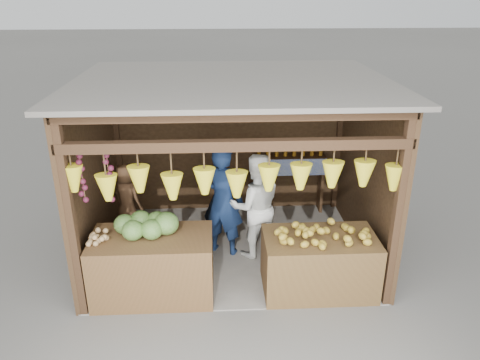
# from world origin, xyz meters

# --- Properties ---
(ground) EXTENTS (80.00, 80.00, 0.00)m
(ground) POSITION_xyz_m (0.00, 0.00, 0.00)
(ground) COLOR #514F49
(ground) RESTS_ON ground
(stall_structure) EXTENTS (4.30, 3.30, 2.66)m
(stall_structure) POSITION_xyz_m (-0.03, -0.04, 1.67)
(stall_structure) COLOR slate
(stall_structure) RESTS_ON ground
(back_shelf) EXTENTS (1.25, 0.32, 1.32)m
(back_shelf) POSITION_xyz_m (1.05, 1.28, 0.87)
(back_shelf) COLOR #382314
(back_shelf) RESTS_ON ground
(counter_left) EXTENTS (1.56, 0.85, 0.87)m
(counter_left) POSITION_xyz_m (-1.09, -1.08, 0.43)
(counter_left) COLOR #493318
(counter_left) RESTS_ON ground
(counter_right) EXTENTS (1.48, 0.85, 0.80)m
(counter_right) POSITION_xyz_m (1.11, -1.08, 0.40)
(counter_right) COLOR #462D17
(counter_right) RESTS_ON ground
(stool) EXTENTS (0.33, 0.33, 0.31)m
(stool) POSITION_xyz_m (-1.61, 0.22, 0.15)
(stool) COLOR black
(stool) RESTS_ON ground
(man_standing) EXTENTS (0.75, 0.62, 1.75)m
(man_standing) POSITION_xyz_m (-0.15, -0.06, 0.87)
(man_standing) COLOR #13254A
(man_standing) RESTS_ON ground
(woman_standing) EXTENTS (0.86, 0.71, 1.64)m
(woman_standing) POSITION_xyz_m (0.33, -0.14, 0.82)
(woman_standing) COLOR white
(woman_standing) RESTS_ON ground
(vendor_seated) EXTENTS (0.62, 0.59, 1.07)m
(vendor_seated) POSITION_xyz_m (-1.61, 0.22, 0.84)
(vendor_seated) COLOR brown
(vendor_seated) RESTS_ON stool
(melon_pile) EXTENTS (1.00, 0.50, 0.32)m
(melon_pile) POSITION_xyz_m (-1.12, -1.01, 1.03)
(melon_pile) COLOR #1B5115
(melon_pile) RESTS_ON counter_left
(tanfruit_pile) EXTENTS (0.34, 0.40, 0.13)m
(tanfruit_pile) POSITION_xyz_m (-1.73, -1.17, 0.93)
(tanfruit_pile) COLOR tan
(tanfruit_pile) RESTS_ON counter_left
(mango_pile) EXTENTS (1.40, 0.64, 0.22)m
(mango_pile) POSITION_xyz_m (1.14, -1.11, 0.91)
(mango_pile) COLOR #C4741A
(mango_pile) RESTS_ON counter_right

